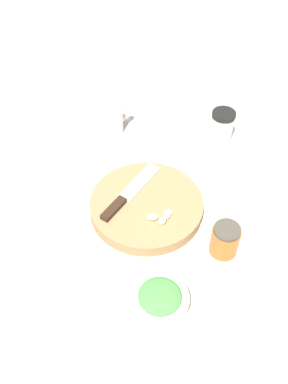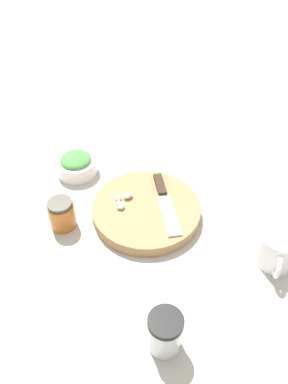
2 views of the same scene
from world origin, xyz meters
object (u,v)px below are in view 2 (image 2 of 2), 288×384
Objects in this scene: cutting_board at (146,210)px; chef_knife at (164,200)px; herb_bowl at (76,164)px; coffee_mug at (278,248)px; spice_jar at (165,333)px; honey_jar at (62,214)px; garlic_cloves at (122,200)px.

cutting_board is 1.35× the size of chef_knife.
coffee_mug reaches higher than herb_bowl.
herb_bowl is at bearing -13.23° from spice_jar.
herb_bowl is (0.26, 0.05, 0.01)m from cutting_board.
herb_bowl is (0.27, 0.10, -0.01)m from chef_knife.
chef_knife is at bearing -105.32° from cutting_board.
spice_jar is at bearing 147.84° from cutting_board.
honey_jar reaches higher than herb_bowl.
garlic_cloves is 0.39m from coffee_mug.
garlic_cloves reaches higher than chef_knife.
chef_knife is at bearing -115.67° from honey_jar.
cutting_board is at bearing 12.37° from chef_knife.
garlic_cloves is at bearing -175.99° from herb_bowl.
garlic_cloves is (0.05, 0.04, 0.02)m from cutting_board.
garlic_cloves is 0.67× the size of spice_jar.
herb_bowl reaches higher than garlic_cloves.
herb_bowl is 0.57m from spice_jar.
coffee_mug reaches higher than honey_jar.
cutting_board is at bearing -118.13° from honey_jar.
coffee_mug is at bearing -160.12° from herb_bowl.
honey_jar is (0.39, 0.00, -0.01)m from spice_jar.
garlic_cloves reaches higher than cutting_board.
herb_bowl is at bearing 19.88° from coffee_mug.
coffee_mug reaches higher than chef_knife.
cutting_board is 0.35m from spice_jar.
coffee_mug reaches higher than garlic_cloves.
spice_jar is at bearing -179.62° from honey_jar.
chef_knife is 1.71× the size of herb_bowl.
chef_knife is 2.60× the size of honey_jar.
cutting_board is 2.41× the size of coffee_mug.
spice_jar is 0.33m from coffee_mug.
chef_knife is 3.28× the size of garlic_cloves.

